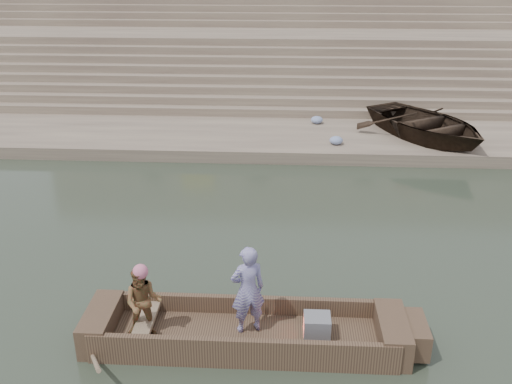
# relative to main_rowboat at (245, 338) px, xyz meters

# --- Properties ---
(ground) EXTENTS (120.00, 120.00, 0.00)m
(ground) POSITION_rel_main_rowboat_xyz_m (0.82, 2.94, -0.11)
(ground) COLOR #252E22
(ground) RESTS_ON ground
(lower_landing) EXTENTS (32.00, 4.00, 0.40)m
(lower_landing) POSITION_rel_main_rowboat_xyz_m (0.82, 10.94, 0.09)
(lower_landing) COLOR gray
(lower_landing) RESTS_ON ground
(mid_landing) EXTENTS (32.00, 3.00, 2.80)m
(mid_landing) POSITION_rel_main_rowboat_xyz_m (0.82, 18.44, 1.29)
(mid_landing) COLOR gray
(mid_landing) RESTS_ON ground
(upper_landing) EXTENTS (32.00, 3.00, 5.20)m
(upper_landing) POSITION_rel_main_rowboat_xyz_m (0.82, 25.44, 2.49)
(upper_landing) COLOR gray
(upper_landing) RESTS_ON ground
(ghat_steps) EXTENTS (32.00, 11.00, 5.20)m
(ghat_steps) POSITION_rel_main_rowboat_xyz_m (0.82, 20.13, 1.69)
(ghat_steps) COLOR gray
(ghat_steps) RESTS_ON ground
(main_rowboat) EXTENTS (5.00, 1.30, 0.22)m
(main_rowboat) POSITION_rel_main_rowboat_xyz_m (0.00, 0.00, 0.00)
(main_rowboat) COLOR brown
(main_rowboat) RESTS_ON ground
(rowboat_trim) EXTENTS (6.04, 2.63, 2.00)m
(rowboat_trim) POSITION_rel_main_rowboat_xyz_m (0.21, -0.01, 0.20)
(rowboat_trim) COLOR brown
(rowboat_trim) RESTS_ON ground
(standing_man) EXTENTS (0.71, 0.59, 1.66)m
(standing_man) POSITION_rel_main_rowboat_xyz_m (0.05, 0.11, 0.94)
(standing_man) COLOR navy
(standing_man) RESTS_ON main_rowboat
(rowing_man) EXTENTS (0.70, 0.58, 1.33)m
(rowing_man) POSITION_rel_main_rowboat_xyz_m (-1.72, -0.13, 0.78)
(rowing_man) COLOR #22682B
(rowing_man) RESTS_ON main_rowboat
(television) EXTENTS (0.46, 0.42, 0.40)m
(television) POSITION_rel_main_rowboat_xyz_m (1.24, -0.00, 0.31)
(television) COLOR slate
(television) RESTS_ON main_rowboat
(beached_rowboat) EXTENTS (5.47, 5.91, 1.00)m
(beached_rowboat) POSITION_rel_main_rowboat_xyz_m (5.37, 10.75, 0.79)
(beached_rowboat) COLOR #2D2116
(beached_rowboat) RESTS_ON lower_landing
(cloth_bundles) EXTENTS (0.98, 2.80, 0.26)m
(cloth_bundles) POSITION_rel_main_rowboat_xyz_m (2.02, 11.08, 0.42)
(cloth_bundles) COLOR #3F5999
(cloth_bundles) RESTS_ON lower_landing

